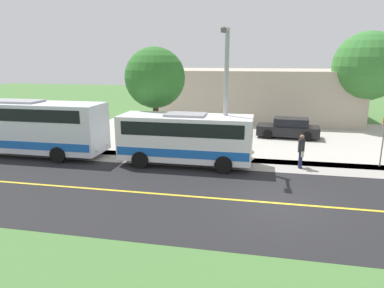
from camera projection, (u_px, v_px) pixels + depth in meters
The scene contains 13 objects.
ground_plane at pixel (278, 203), 13.82m from camera, with size 120.00×120.00×0.00m, color #477238.
road_surface at pixel (278, 203), 13.82m from camera, with size 8.00×100.00×0.01m, color black.
sidewalk at pixel (274, 165), 18.77m from camera, with size 2.40×100.00×0.01m, color #9E9991.
parking_lot_surface at pixel (314, 139), 25.04m from camera, with size 14.00×36.00×0.01m, color #B2ADA3.
road_centre_line at pixel (278, 203), 13.82m from camera, with size 0.16×100.00×0.00m, color gold.
shuttle_bus_front at pixel (186, 137), 18.62m from camera, with size 2.59×7.21×2.81m.
transit_bus_rear at pixel (17, 125), 20.60m from camera, with size 2.71×10.78×3.27m.
pedestrian_with_bags at pixel (301, 150), 18.10m from camera, with size 0.72×0.34×1.80m.
street_light_pole at pixel (226, 91), 18.01m from camera, with size 1.97×0.24×7.15m.
parked_car_near at pixel (289, 128), 25.30m from camera, with size 2.29×4.53×1.45m.
tree_curbside at pixel (155, 78), 21.20m from camera, with size 3.72×3.72×6.37m.
tree_lot_edge at pixel (368, 66), 27.74m from camera, with size 5.49×5.49×7.81m.
commercial_building at pixel (257, 94), 33.89m from camera, with size 10.00×17.90×4.63m, color #B7A893.
Camera 1 is at (13.27, -0.81, 5.61)m, focal length 32.32 mm.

